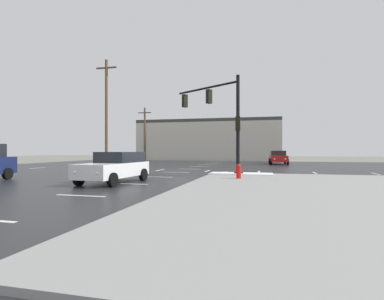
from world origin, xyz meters
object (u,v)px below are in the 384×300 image
object	(u,v)px
fire_hydrant	(239,171)
sedan_red	(278,157)
utility_pole_far	(106,111)
traffic_signal_mast	(220,110)
sedan_white	(115,166)
utility_pole_distant	(145,133)

from	to	relation	value
fire_hydrant	sedan_red	world-z (taller)	sedan_red
utility_pole_far	traffic_signal_mast	bearing A→B (deg)	-30.60
sedan_red	utility_pole_far	world-z (taller)	utility_pole_far
fire_hydrant	utility_pole_far	distance (m)	18.45
traffic_signal_mast	sedan_white	bearing A→B (deg)	85.98
utility_pole_distant	traffic_signal_mast	bearing A→B (deg)	-57.73
sedan_white	utility_pole_far	world-z (taller)	utility_pole_far
sedan_red	utility_pole_far	xyz separation A→B (m)	(-16.82, -9.54, 4.72)
sedan_white	utility_pole_distant	size ratio (longest dim) A/B	0.55
utility_pole_far	sedan_white	bearing A→B (deg)	-58.60
fire_hydrant	sedan_red	xyz separation A→B (m)	(2.68, 20.26, 0.32)
traffic_signal_mast	sedan_red	distance (m)	17.84
traffic_signal_mast	sedan_white	distance (m)	8.13
traffic_signal_mast	sedan_white	size ratio (longest dim) A/B	1.35
traffic_signal_mast	utility_pole_far	distance (m)	14.67
fire_hydrant	sedan_white	xyz separation A→B (m)	(-6.05, -2.55, 0.32)
fire_hydrant	utility_pole_far	size ratio (longest dim) A/B	0.07
utility_pole_far	utility_pole_distant	xyz separation A→B (m)	(-3.47, 17.97, -1.15)
traffic_signal_mast	sedan_red	bearing A→B (deg)	-70.50
fire_hydrant	traffic_signal_mast	bearing A→B (deg)	115.49
sedan_red	utility_pole_distant	world-z (taller)	utility_pole_distant
traffic_signal_mast	sedan_white	xyz separation A→B (m)	(-4.48, -5.83, -3.46)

